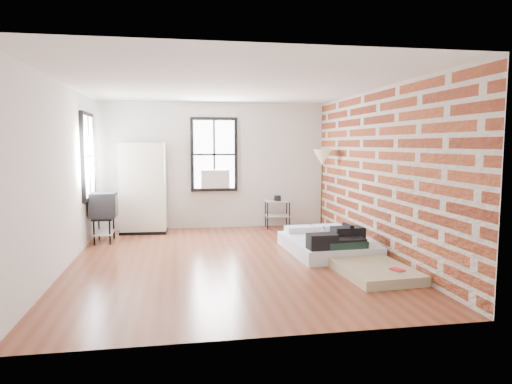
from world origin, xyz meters
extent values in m
plane|color=brown|center=(0.00, 0.00, 0.00)|extent=(6.00, 6.00, 0.00)
cube|color=silver|center=(0.00, 3.00, 1.40)|extent=(5.00, 0.01, 2.80)
cube|color=silver|center=(0.00, -3.00, 1.40)|extent=(5.00, 0.01, 2.80)
cube|color=silver|center=(-2.50, 0.00, 1.40)|extent=(0.01, 6.00, 2.80)
cube|color=brown|center=(2.50, 0.00, 1.40)|extent=(0.02, 6.00, 2.80)
cube|color=white|center=(0.00, 0.00, 2.80)|extent=(5.00, 6.00, 0.01)
cube|color=white|center=(0.00, 2.95, 1.65)|extent=(0.90, 0.02, 1.50)
cube|color=black|center=(-0.48, 2.97, 1.65)|extent=(0.07, 0.08, 1.64)
cube|color=black|center=(0.48, 2.97, 1.65)|extent=(0.07, 0.08, 1.64)
cube|color=black|center=(0.00, 2.97, 2.44)|extent=(0.90, 0.08, 0.07)
cube|color=black|center=(0.00, 2.97, 0.86)|extent=(0.90, 0.08, 0.07)
cube|color=black|center=(0.00, 2.94, 1.65)|extent=(0.04, 0.02, 1.50)
cube|color=black|center=(0.00, 2.94, 1.65)|extent=(0.90, 0.02, 0.04)
cube|color=silver|center=(0.00, 2.83, 1.12)|extent=(0.62, 0.30, 0.40)
cube|color=white|center=(-2.45, 1.80, 1.65)|extent=(0.02, 0.90, 1.50)
cube|color=black|center=(-2.47, 1.32, 1.65)|extent=(0.08, 0.07, 1.64)
cube|color=black|center=(-2.47, 2.29, 1.65)|extent=(0.08, 0.07, 1.64)
cube|color=black|center=(-2.47, 1.80, 2.44)|extent=(0.08, 0.90, 0.07)
cube|color=black|center=(-2.47, 1.80, 0.86)|extent=(0.08, 0.90, 0.07)
cube|color=black|center=(-2.44, 1.80, 1.65)|extent=(0.02, 0.04, 1.50)
cube|color=black|center=(-2.44, 1.80, 1.65)|extent=(0.02, 0.90, 0.04)
cube|color=white|center=(1.75, 0.29, 0.12)|extent=(1.40, 1.85, 0.23)
cube|color=white|center=(1.43, 0.97, 0.29)|extent=(0.53, 0.36, 0.11)
cube|color=white|center=(1.99, 1.00, 0.29)|extent=(0.53, 0.36, 0.11)
cube|color=black|center=(1.96, -0.12, 0.37)|extent=(0.53, 0.33, 0.28)
cylinder|color=black|center=(1.96, -0.12, 0.53)|extent=(0.09, 0.33, 0.07)
cube|color=black|center=(1.42, -0.43, 0.36)|extent=(0.46, 0.30, 0.24)
cylinder|color=silver|center=(1.66, 0.24, 0.34)|extent=(0.07, 0.07, 0.21)
cylinder|color=#193AB3|center=(1.66, 0.24, 0.45)|extent=(0.03, 0.03, 0.03)
cube|color=tan|center=(1.95, -0.97, 0.07)|extent=(1.04, 1.83, 0.14)
cube|color=#16332B|center=(1.82, -0.32, 0.24)|extent=(0.68, 0.51, 0.21)
cube|color=black|center=(1.82, -0.32, 0.36)|extent=(0.64, 0.47, 0.04)
cube|color=red|center=(2.17, -1.47, 0.15)|extent=(0.18, 0.22, 0.02)
cube|color=black|center=(-1.53, 2.65, 0.03)|extent=(1.00, 0.61, 0.06)
cube|color=#F1E6CA|center=(-1.53, 2.65, 0.98)|extent=(0.95, 0.57, 1.85)
cylinder|color=black|center=(1.13, 2.55, 0.31)|extent=(0.02, 0.02, 0.61)
cylinder|color=black|center=(1.62, 2.51, 0.31)|extent=(0.02, 0.02, 0.61)
cylinder|color=black|center=(1.16, 2.93, 0.31)|extent=(0.02, 0.02, 0.61)
cylinder|color=black|center=(1.65, 2.89, 0.31)|extent=(0.02, 0.02, 0.61)
cube|color=silver|center=(1.39, 2.72, 0.61)|extent=(0.59, 0.48, 0.02)
cube|color=silver|center=(1.39, 2.72, 0.28)|extent=(0.56, 0.46, 0.02)
cube|color=black|center=(1.39, 2.72, 0.68)|extent=(0.15, 0.21, 0.11)
cylinder|color=#302210|center=(2.15, 1.88, 0.01)|extent=(0.25, 0.25, 0.03)
cylinder|color=#302210|center=(2.15, 1.88, 0.79)|extent=(0.03, 0.03, 1.53)
cone|color=#CDBE83|center=(2.15, 1.88, 1.61)|extent=(0.38, 0.38, 0.34)
cylinder|color=black|center=(-2.36, 1.55, 0.24)|extent=(0.03, 0.03, 0.47)
cylinder|color=black|center=(-2.08, 1.55, 0.24)|extent=(0.03, 0.03, 0.47)
cylinder|color=black|center=(-2.36, 2.11, 0.24)|extent=(0.03, 0.03, 0.47)
cylinder|color=black|center=(-2.08, 2.11, 0.24)|extent=(0.03, 0.03, 0.47)
cube|color=black|center=(-2.22, 1.83, 0.47)|extent=(0.38, 0.68, 0.03)
cube|color=silver|center=(-2.22, 1.83, 0.19)|extent=(0.36, 0.66, 0.02)
cube|color=black|center=(-2.22, 1.83, 0.72)|extent=(0.47, 0.55, 0.47)
cube|color=black|center=(-1.98, 1.83, 0.72)|extent=(0.02, 0.45, 0.38)
camera|label=1|loc=(-0.80, -7.20, 1.88)|focal=32.00mm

